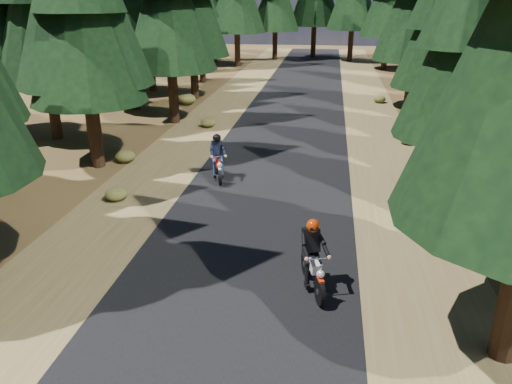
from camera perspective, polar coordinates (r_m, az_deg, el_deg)
ground at (r=14.11m, az=-0.88°, el=-6.39°), size 120.00×120.00×0.00m
road at (r=18.62m, az=1.55°, el=0.81°), size 6.00×100.00×0.01m
shoulder_l at (r=19.66m, az=-11.88°, el=1.48°), size 3.20×100.00×0.01m
shoulder_r at (r=18.70m, az=15.69°, el=0.05°), size 3.20×100.00×0.01m
log_near at (r=24.16m, az=21.96°, el=4.54°), size 4.19×4.66×0.32m
understory_shrubs at (r=21.38m, az=5.45°, el=4.28°), size 16.08×32.17×0.68m
rider_lead at (r=12.06m, az=6.53°, el=-8.58°), size 1.14×2.06×1.76m
rider_follow at (r=19.06m, az=-4.37°, el=3.11°), size 1.16×2.04×1.74m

